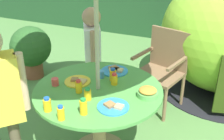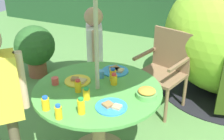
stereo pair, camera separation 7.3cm
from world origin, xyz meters
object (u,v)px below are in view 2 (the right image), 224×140
(potted_plant, at_px, (35,47))
(cup_near, at_px, (55,81))
(child_in_white_shirt, at_px, (94,46))
(juice_bottle_center_front, at_px, (78,86))
(juice_bottle_back_edge, at_px, (113,75))
(plate_far_right, at_px, (115,70))
(juice_bottle_near_left, at_px, (58,112))
(juice_bottle_front_edge, at_px, (114,79))
(snack_bowl, at_px, (147,93))
(garden_table, at_px, (98,107))
(plate_near_right, at_px, (111,106))
(juice_bottle_center_back, at_px, (46,104))
(cup_far, at_px, (101,74))
(wooden_chair, at_px, (165,66))
(juice_bottle_far_left, at_px, (81,106))
(juice_bottle_mid_right, at_px, (86,94))
(plate_mid_left, at_px, (78,81))

(potted_plant, height_order, cup_near, cup_near)
(child_in_white_shirt, distance_m, juice_bottle_center_front, 0.93)
(potted_plant, height_order, juice_bottle_back_edge, juice_bottle_back_edge)
(plate_far_right, bearing_deg, juice_bottle_near_left, -93.30)
(juice_bottle_front_edge, bearing_deg, snack_bowl, -13.71)
(garden_table, distance_m, plate_near_right, 0.38)
(garden_table, distance_m, juice_bottle_center_back, 0.56)
(juice_bottle_back_edge, distance_m, cup_far, 0.13)
(juice_bottle_center_front, distance_m, juice_bottle_back_edge, 0.36)
(wooden_chair, distance_m, juice_bottle_center_front, 1.33)
(garden_table, relative_size, plate_near_right, 4.50)
(juice_bottle_far_left, xyz_separation_m, juice_bottle_back_edge, (-0.01, 0.57, -0.01))
(garden_table, xyz_separation_m, juice_bottle_mid_right, (-0.00, -0.19, 0.24))
(wooden_chair, xyz_separation_m, plate_far_right, (-0.31, -0.74, 0.20))
(juice_bottle_center_back, xyz_separation_m, juice_bottle_mid_right, (0.20, 0.26, -0.00))
(garden_table, xyz_separation_m, plate_near_right, (0.24, -0.22, 0.20))
(child_in_white_shirt, height_order, juice_bottle_front_edge, child_in_white_shirt)
(plate_near_right, xyz_separation_m, juice_bottle_mid_right, (-0.24, 0.03, 0.04))
(snack_bowl, bearing_deg, juice_bottle_mid_right, -151.43)
(plate_mid_left, relative_size, cup_near, 3.63)
(plate_mid_left, distance_m, cup_far, 0.22)
(child_in_white_shirt, height_order, juice_bottle_center_back, child_in_white_shirt)
(child_in_white_shirt, height_order, juice_bottle_far_left, child_in_white_shirt)
(snack_bowl, bearing_deg, cup_far, 163.32)
(plate_near_right, distance_m, juice_bottle_near_left, 0.41)
(juice_bottle_center_front, xyz_separation_m, juice_bottle_back_edge, (0.18, 0.31, 0.00))
(wooden_chair, distance_m, juice_bottle_mid_right, 1.36)
(potted_plant, relative_size, plate_far_right, 2.97)
(child_in_white_shirt, distance_m, cup_far, 0.67)
(snack_bowl, height_order, juice_bottle_near_left, juice_bottle_near_left)
(plate_near_right, relative_size, juice_bottle_front_edge, 2.33)
(wooden_chair, height_order, cup_far, wooden_chair)
(garden_table, bearing_deg, juice_bottle_far_left, -80.14)
(wooden_chair, relative_size, plate_far_right, 3.62)
(garden_table, height_order, child_in_white_shirt, child_in_white_shirt)
(child_in_white_shirt, xyz_separation_m, juice_bottle_near_left, (0.39, -1.26, -0.01))
(wooden_chair, xyz_separation_m, plate_mid_left, (-0.53, -1.08, 0.20))
(garden_table, xyz_separation_m, juice_bottle_near_left, (-0.05, -0.51, 0.25))
(juice_bottle_center_front, bearing_deg, cup_far, 80.32)
(potted_plant, relative_size, juice_bottle_far_left, 5.82)
(plate_far_right, bearing_deg, juice_bottle_front_edge, -68.05)
(plate_mid_left, bearing_deg, juice_bottle_near_left, -72.35)
(juice_bottle_mid_right, relative_size, juice_bottle_back_edge, 0.88)
(juice_bottle_front_edge, bearing_deg, plate_near_right, -68.21)
(juice_bottle_far_left, xyz_separation_m, cup_near, (-0.44, 0.29, -0.03))
(juice_bottle_front_edge, bearing_deg, child_in_white_shirt, 130.70)
(juice_bottle_center_front, bearing_deg, snack_bowl, 16.61)
(snack_bowl, bearing_deg, plate_near_right, -126.85)
(potted_plant, height_order, plate_near_right, potted_plant)
(potted_plant, xyz_separation_m, cup_far, (1.53, -0.87, 0.30))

